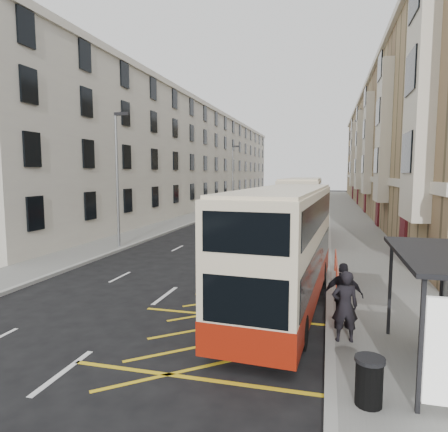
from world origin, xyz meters
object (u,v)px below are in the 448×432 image
(bus_shelter, at_px, (447,289))
(pedestrian_mid, at_px, (446,329))
(street_lamp_far, at_px, (233,173))
(pedestrian_near, at_px, (345,306))
(double_decker_rear, at_px, (302,208))
(pedestrian_far, at_px, (343,295))
(car_red, at_px, (314,196))
(car_dark, at_px, (283,192))
(car_silver, at_px, (257,198))
(street_lamp_near, at_px, (118,172))
(litter_bin, at_px, (369,380))
(double_decker_front, at_px, (284,247))
(white_van, at_px, (240,204))

(bus_shelter, xyz_separation_m, pedestrian_mid, (0.30, 0.96, -1.23))
(street_lamp_far, bearing_deg, pedestrian_near, -72.75)
(bus_shelter, height_order, double_decker_rear, double_decker_rear)
(pedestrian_far, bearing_deg, car_red, -86.27)
(pedestrian_near, height_order, car_dark, pedestrian_near)
(street_lamp_far, distance_m, pedestrian_near, 42.98)
(street_lamp_far, distance_m, pedestrian_mid, 44.22)
(pedestrian_near, relative_size, pedestrian_mid, 1.26)
(car_silver, bearing_deg, car_red, 36.70)
(bus_shelter, height_order, pedestrian_near, bus_shelter)
(street_lamp_near, height_order, pedestrian_mid, street_lamp_near)
(double_decker_rear, xyz_separation_m, pedestrian_near, (2.24, -17.42, -1.05))
(car_dark, bearing_deg, street_lamp_near, -86.91)
(street_lamp_near, distance_m, litter_bin, 19.45)
(double_decker_front, height_order, car_silver, double_decker_front)
(double_decker_front, distance_m, car_red, 56.02)
(bus_shelter, xyz_separation_m, street_lamp_near, (-14.69, 12.39, 2.50))
(pedestrian_mid, relative_size, white_van, 0.31)
(pedestrian_far, distance_m, car_red, 57.89)
(street_lamp_far, bearing_deg, bus_shelter, -70.88)
(car_red, bearing_deg, car_dark, -42.16)
(pedestrian_near, bearing_deg, bus_shelter, 133.10)
(litter_bin, bearing_deg, bus_shelter, 41.73)
(street_lamp_far, distance_m, car_silver, 10.29)
(pedestrian_near, bearing_deg, street_lamp_far, -83.09)
(street_lamp_far, bearing_deg, white_van, -61.37)
(street_lamp_near, relative_size, car_red, 1.68)
(car_silver, bearing_deg, white_van, -99.65)
(car_silver, relative_size, car_dark, 1.12)
(pedestrian_far, distance_m, white_van, 38.85)
(litter_bin, relative_size, pedestrian_far, 0.51)
(litter_bin, bearing_deg, double_decker_front, 111.29)
(pedestrian_near, xyz_separation_m, white_van, (-11.23, 38.22, -0.42))
(bus_shelter, bearing_deg, street_lamp_near, 139.86)
(street_lamp_far, bearing_deg, car_silver, 80.14)
(double_decker_front, relative_size, litter_bin, 10.92)
(street_lamp_far, bearing_deg, double_decker_front, -74.17)
(double_decker_front, bearing_deg, pedestrian_far, -40.06)
(double_decker_rear, height_order, car_dark, double_decker_rear)
(white_van, bearing_deg, pedestrian_far, -92.56)
(double_decker_front, distance_m, car_dark, 68.91)
(double_decker_front, bearing_deg, white_van, 108.46)
(bus_shelter, height_order, white_van, bus_shelter)
(street_lamp_far, relative_size, car_silver, 1.74)
(street_lamp_far, distance_m, white_van, 5.00)
(street_lamp_near, bearing_deg, bus_shelter, -40.14)
(pedestrian_near, xyz_separation_m, pedestrian_mid, (2.29, -0.52, -0.19))
(bus_shelter, xyz_separation_m, car_silver, (-13.06, 51.80, -1.35))
(street_lamp_far, distance_m, litter_bin, 45.93)
(litter_bin, bearing_deg, pedestrian_mid, 51.26)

